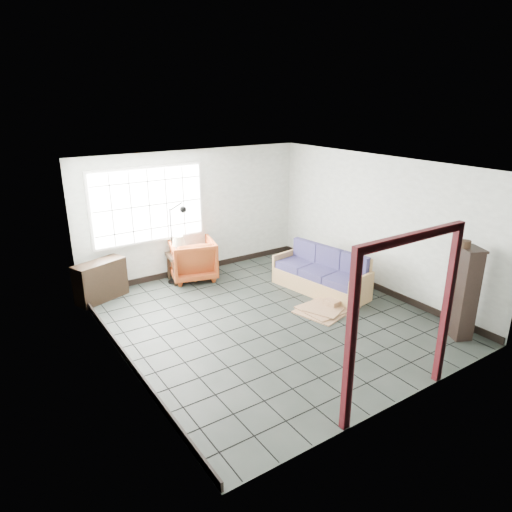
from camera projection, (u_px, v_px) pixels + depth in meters
ground at (269, 318)px, 7.83m from camera, size 5.50×5.50×0.00m
room_shell at (269, 224)px, 7.30m from camera, size 5.02×5.52×2.61m
window_panel at (148, 205)px, 8.90m from camera, size 2.32×0.08×1.52m
doorway_trim at (406, 301)px, 5.25m from camera, size 1.80×0.08×2.20m
futon_sofa at (322, 276)px, 8.87m from camera, size 1.03×2.01×0.85m
armchair at (192, 257)px, 9.43m from camera, size 1.07×1.03×0.92m
side_table at (181, 259)px, 9.29m from camera, size 0.58×0.58×0.58m
table_lamp at (179, 242)px, 9.06m from camera, size 0.36×0.36×0.41m
projector at (183, 251)px, 9.24m from camera, size 0.36×0.33×0.11m
floor_lamp at (178, 241)px, 9.08m from camera, size 0.43×0.29×1.66m
console_shelf at (101, 281)px, 8.47m from camera, size 1.02×0.67×0.74m
tall_shelf at (464, 293)px, 7.02m from camera, size 0.45×0.49×1.48m
pot at (466, 244)px, 6.77m from camera, size 0.18×0.18×0.11m
open_box at (342, 275)px, 9.26m from camera, size 0.95×0.67×0.49m
cardboard_pile at (328, 306)px, 8.18m from camera, size 1.27×1.04×0.16m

